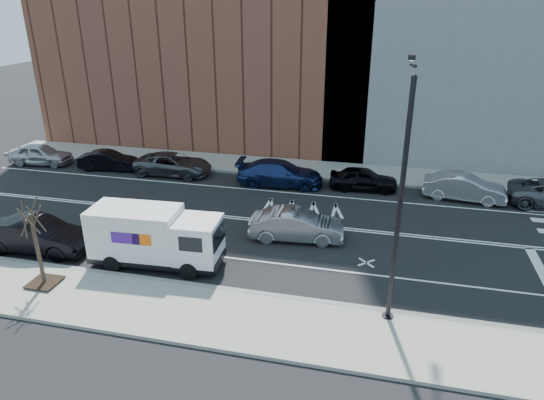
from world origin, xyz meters
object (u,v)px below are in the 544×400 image
at_px(far_parked_b, 108,160).
at_px(fedex_van, 155,236).
at_px(driving_sedan, 296,225).
at_px(far_parked_a, 41,154).

bearing_deg(far_parked_b, fedex_van, -148.41).
bearing_deg(driving_sedan, far_parked_b, 57.12).
bearing_deg(far_parked_a, far_parked_b, -94.52).
relative_size(fedex_van, far_parked_b, 1.49).
xyz_separation_m(fedex_van, driving_sedan, (5.67, 3.90, -0.64)).
xyz_separation_m(fedex_van, far_parked_b, (-9.11, 11.31, -0.75)).
bearing_deg(fedex_van, far_parked_b, 125.79).
bearing_deg(far_parked_a, driving_sedan, -115.27).
distance_m(fedex_van, driving_sedan, 6.91).
relative_size(far_parked_a, far_parked_b, 1.10).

